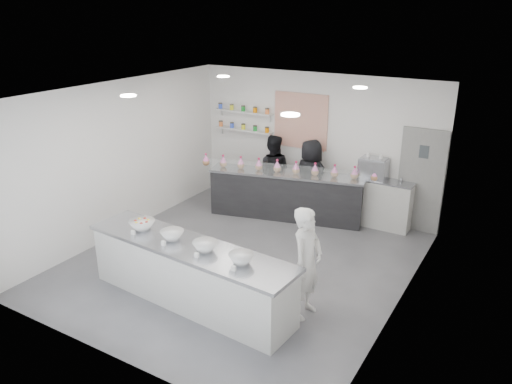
% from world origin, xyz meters
% --- Properties ---
extents(floor, '(6.00, 6.00, 0.00)m').
position_xyz_m(floor, '(0.00, 0.00, 0.00)').
color(floor, '#515156').
rests_on(floor, ground).
extents(ceiling, '(6.00, 6.00, 0.00)m').
position_xyz_m(ceiling, '(0.00, 0.00, 3.00)').
color(ceiling, white).
rests_on(ceiling, floor).
extents(back_wall, '(5.50, 0.00, 5.50)m').
position_xyz_m(back_wall, '(0.00, 3.00, 1.50)').
color(back_wall, white).
rests_on(back_wall, floor).
extents(left_wall, '(0.00, 6.00, 6.00)m').
position_xyz_m(left_wall, '(-2.75, 0.00, 1.50)').
color(left_wall, white).
rests_on(left_wall, floor).
extents(right_wall, '(0.00, 6.00, 6.00)m').
position_xyz_m(right_wall, '(2.75, 0.00, 1.50)').
color(right_wall, white).
rests_on(right_wall, floor).
extents(back_door, '(0.88, 0.04, 2.10)m').
position_xyz_m(back_door, '(2.30, 2.97, 1.05)').
color(back_door, gray).
rests_on(back_door, floor).
extents(pattern_panel, '(1.25, 0.03, 1.20)m').
position_xyz_m(pattern_panel, '(-0.35, 2.98, 1.95)').
color(pattern_panel, '#C84B2A').
rests_on(pattern_panel, back_wall).
extents(jar_shelf_lower, '(1.45, 0.22, 0.04)m').
position_xyz_m(jar_shelf_lower, '(-1.75, 2.90, 1.60)').
color(jar_shelf_lower, silver).
rests_on(jar_shelf_lower, back_wall).
extents(jar_shelf_upper, '(1.45, 0.22, 0.04)m').
position_xyz_m(jar_shelf_upper, '(-1.75, 2.90, 2.02)').
color(jar_shelf_upper, silver).
rests_on(jar_shelf_upper, back_wall).
extents(preserve_jars, '(1.45, 0.10, 0.56)m').
position_xyz_m(preserve_jars, '(-1.75, 2.88, 1.88)').
color(preserve_jars, '#FB843F').
rests_on(preserve_jars, jar_shelf_lower).
extents(downlight_0, '(0.24, 0.24, 0.02)m').
position_xyz_m(downlight_0, '(-1.40, -1.00, 2.98)').
color(downlight_0, white).
rests_on(downlight_0, ceiling).
extents(downlight_1, '(0.24, 0.24, 0.02)m').
position_xyz_m(downlight_1, '(1.40, -1.00, 2.98)').
color(downlight_1, white).
rests_on(downlight_1, ceiling).
extents(downlight_2, '(0.24, 0.24, 0.02)m').
position_xyz_m(downlight_2, '(-1.40, 1.60, 2.98)').
color(downlight_2, white).
rests_on(downlight_2, ceiling).
extents(downlight_3, '(0.24, 0.24, 0.02)m').
position_xyz_m(downlight_3, '(1.40, 1.60, 2.98)').
color(downlight_3, white).
rests_on(downlight_3, ceiling).
extents(prep_counter, '(3.59, 1.07, 0.97)m').
position_xyz_m(prep_counter, '(-0.01, -1.45, 0.48)').
color(prep_counter, '#B8B8B3').
rests_on(prep_counter, floor).
extents(back_bar, '(3.30, 1.36, 1.01)m').
position_xyz_m(back_bar, '(-0.27, 2.19, 0.50)').
color(back_bar, black).
rests_on(back_bar, floor).
extents(sneeze_guard, '(3.11, 0.79, 0.27)m').
position_xyz_m(sneeze_guard, '(-0.20, 1.92, 1.14)').
color(sneeze_guard, white).
rests_on(sneeze_guard, back_bar).
extents(espresso_ledge, '(1.35, 0.43, 1.01)m').
position_xyz_m(espresso_ledge, '(1.55, 2.78, 0.50)').
color(espresso_ledge, '#B8B8B3').
rests_on(espresso_ledge, floor).
extents(espresso_machine, '(0.54, 0.38, 0.42)m').
position_xyz_m(espresso_machine, '(1.39, 2.78, 1.21)').
color(espresso_machine, '#93969E').
rests_on(espresso_machine, espresso_ledge).
extents(cup_stacks, '(0.24, 0.24, 0.33)m').
position_xyz_m(cup_stacks, '(1.39, 2.78, 1.17)').
color(cup_stacks, tan).
rests_on(cup_stacks, espresso_ledge).
extents(prep_bowls, '(2.34, 0.63, 0.14)m').
position_xyz_m(prep_bowls, '(-0.01, -1.45, 1.04)').
color(prep_bowls, white).
rests_on(prep_bowls, prep_counter).
extents(label_cards, '(2.01, 0.04, 0.07)m').
position_xyz_m(label_cards, '(0.03, -1.95, 1.00)').
color(label_cards, white).
rests_on(label_cards, prep_counter).
extents(cookie_bags, '(3.68, 1.06, 0.28)m').
position_xyz_m(cookie_bags, '(-0.27, 2.19, 1.14)').
color(cookie_bags, '#FF75D2').
rests_on(cookie_bags, back_bar).
extents(woman_prep, '(0.44, 0.64, 1.69)m').
position_xyz_m(woman_prep, '(1.64, -0.85, 0.84)').
color(woman_prep, silver).
rests_on(woman_prep, floor).
extents(staff_left, '(0.96, 0.85, 1.66)m').
position_xyz_m(staff_left, '(-0.82, 2.60, 0.83)').
color(staff_left, black).
rests_on(staff_left, floor).
extents(staff_right, '(0.91, 0.69, 1.68)m').
position_xyz_m(staff_right, '(0.10, 2.60, 0.84)').
color(staff_right, black).
rests_on(staff_right, floor).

